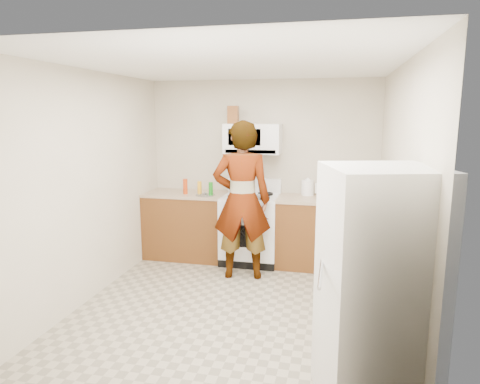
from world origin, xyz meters
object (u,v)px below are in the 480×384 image
(gas_range, at_px, (251,227))
(kettle, at_px, (308,188))
(fridge, at_px, (376,291))
(saucepan, at_px, (239,187))
(microwave, at_px, (253,139))
(person, at_px, (242,201))

(gas_range, relative_size, kettle, 5.59)
(fridge, relative_size, saucepan, 6.76)
(microwave, xyz_separation_m, saucepan, (-0.21, 0.04, -0.68))
(kettle, distance_m, saucepan, 0.96)
(fridge, distance_m, saucepan, 3.35)
(person, distance_m, fridge, 2.59)
(gas_range, xyz_separation_m, microwave, (0.00, 0.13, 1.21))
(microwave, distance_m, fridge, 3.32)
(gas_range, height_order, kettle, kettle)
(saucepan, bearing_deg, gas_range, -38.47)
(kettle, height_order, saucepan, kettle)
(gas_range, xyz_separation_m, saucepan, (-0.21, 0.17, 0.54))
(person, distance_m, kettle, 1.09)
(gas_range, bearing_deg, fridge, -62.79)
(kettle, bearing_deg, gas_range, -170.96)
(gas_range, distance_m, person, 0.76)
(person, bearing_deg, fridge, 112.00)
(fridge, bearing_deg, kettle, 87.25)
(kettle, bearing_deg, fridge, -83.50)
(saucepan, bearing_deg, kettle, 2.25)
(person, bearing_deg, kettle, -144.65)
(microwave, height_order, person, person)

